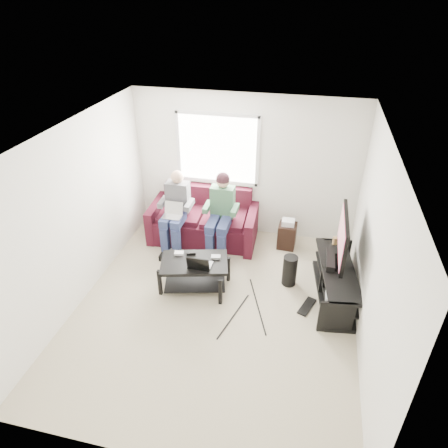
# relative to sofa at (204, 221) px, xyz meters

# --- Properties ---
(floor) EXTENTS (4.50, 4.50, 0.00)m
(floor) POSITION_rel_sofa_xyz_m (0.66, -1.82, -0.33)
(floor) COLOR tan
(floor) RESTS_ON ground
(ceiling) EXTENTS (4.50, 4.50, 0.00)m
(ceiling) POSITION_rel_sofa_xyz_m (0.66, -1.82, 2.27)
(ceiling) COLOR white
(ceiling) RESTS_ON wall_back
(wall_back) EXTENTS (4.50, 0.00, 4.50)m
(wall_back) POSITION_rel_sofa_xyz_m (0.66, 0.43, 0.97)
(wall_back) COLOR silver
(wall_back) RESTS_ON floor
(wall_front) EXTENTS (4.50, 0.00, 4.50)m
(wall_front) POSITION_rel_sofa_xyz_m (0.66, -4.07, 0.97)
(wall_front) COLOR silver
(wall_front) RESTS_ON floor
(wall_left) EXTENTS (0.00, 4.50, 4.50)m
(wall_left) POSITION_rel_sofa_xyz_m (-1.34, -1.82, 0.97)
(wall_left) COLOR silver
(wall_left) RESTS_ON floor
(wall_right) EXTENTS (0.00, 4.50, 4.50)m
(wall_right) POSITION_rel_sofa_xyz_m (2.66, -1.82, 0.97)
(wall_right) COLOR silver
(wall_right) RESTS_ON floor
(window) EXTENTS (1.48, 0.04, 1.28)m
(window) POSITION_rel_sofa_xyz_m (0.16, 0.41, 1.27)
(window) COLOR white
(window) RESTS_ON wall_back
(sofa) EXTENTS (1.98, 1.01, 0.92)m
(sofa) POSITION_rel_sofa_xyz_m (0.00, 0.00, 0.00)
(sofa) COLOR #44111F
(sofa) RESTS_ON floor
(person_left) EXTENTS (0.40, 0.70, 1.38)m
(person_left) POSITION_rel_sofa_xyz_m (-0.40, -0.36, 0.43)
(person_left) COLOR navy
(person_left) RESTS_ON sofa
(person_right) EXTENTS (0.40, 0.71, 1.43)m
(person_right) POSITION_rel_sofa_xyz_m (0.40, -0.34, 0.49)
(person_right) COLOR navy
(person_right) RESTS_ON sofa
(laptop_silver) EXTENTS (0.36, 0.29, 0.24)m
(laptop_silver) POSITION_rel_sofa_xyz_m (-0.40, -0.53, 0.42)
(laptop_silver) COLOR silver
(laptop_silver) RESTS_ON person_left
(coffee_table) EXTENTS (1.12, 0.84, 0.50)m
(coffee_table) POSITION_rel_sofa_xyz_m (0.25, -1.43, 0.04)
(coffee_table) COLOR black
(coffee_table) RESTS_ON floor
(laptop_black) EXTENTS (0.40, 0.35, 0.24)m
(laptop_black) POSITION_rel_sofa_xyz_m (0.37, -1.51, 0.29)
(laptop_black) COLOR black
(laptop_black) RESTS_ON coffee_table
(controller_a) EXTENTS (0.15, 0.12, 0.04)m
(controller_a) POSITION_rel_sofa_xyz_m (-0.03, -1.31, 0.19)
(controller_a) COLOR silver
(controller_a) RESTS_ON coffee_table
(controller_b) EXTENTS (0.16, 0.13, 0.04)m
(controller_b) POSITION_rel_sofa_xyz_m (0.15, -1.25, 0.19)
(controller_b) COLOR black
(controller_b) RESTS_ON coffee_table
(controller_c) EXTENTS (0.15, 0.12, 0.04)m
(controller_c) POSITION_rel_sofa_xyz_m (0.55, -1.28, 0.19)
(controller_c) COLOR gray
(controller_c) RESTS_ON coffee_table
(tv_stand) EXTENTS (0.69, 1.64, 0.52)m
(tv_stand) POSITION_rel_sofa_xyz_m (2.36, -1.13, -0.10)
(tv_stand) COLOR black
(tv_stand) RESTS_ON floor
(tv) EXTENTS (0.12, 1.10, 0.81)m
(tv) POSITION_rel_sofa_xyz_m (2.36, -1.03, 0.65)
(tv) COLOR black
(tv) RESTS_ON tv_stand
(soundbar) EXTENTS (0.12, 0.50, 0.10)m
(soundbar) POSITION_rel_sofa_xyz_m (2.24, -1.03, 0.24)
(soundbar) COLOR black
(soundbar) RESTS_ON tv_stand
(drink_cup) EXTENTS (0.08, 0.08, 0.12)m
(drink_cup) POSITION_rel_sofa_xyz_m (2.31, -0.50, 0.25)
(drink_cup) COLOR olive
(drink_cup) RESTS_ON tv_stand
(console_white) EXTENTS (0.30, 0.22, 0.06)m
(console_white) POSITION_rel_sofa_xyz_m (2.36, -1.53, -0.03)
(console_white) COLOR silver
(console_white) RESTS_ON tv_stand
(console_grey) EXTENTS (0.34, 0.26, 0.08)m
(console_grey) POSITION_rel_sofa_xyz_m (2.36, -0.83, -0.02)
(console_grey) COLOR gray
(console_grey) RESTS_ON tv_stand
(console_black) EXTENTS (0.38, 0.30, 0.07)m
(console_black) POSITION_rel_sofa_xyz_m (2.36, -1.18, -0.02)
(console_black) COLOR black
(console_black) RESTS_ON tv_stand
(subwoofer) EXTENTS (0.22, 0.22, 0.51)m
(subwoofer) POSITION_rel_sofa_xyz_m (1.67, -1.01, -0.08)
(subwoofer) COLOR black
(subwoofer) RESTS_ON floor
(keyboard_floor) EXTENTS (0.27, 0.44, 0.02)m
(keyboard_floor) POSITION_rel_sofa_xyz_m (1.98, -1.49, -0.32)
(keyboard_floor) COLOR black
(keyboard_floor) RESTS_ON floor
(end_table) EXTENTS (0.31, 0.31, 0.56)m
(end_table) POSITION_rel_sofa_xyz_m (1.53, 0.03, -0.08)
(end_table) COLOR black
(end_table) RESTS_ON floor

